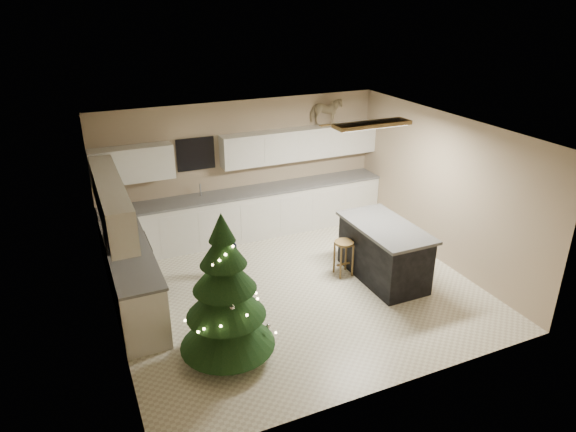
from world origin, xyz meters
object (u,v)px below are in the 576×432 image
object	(u,v)px
island	(384,252)
bar_stool	(344,250)
rocking_horse	(326,111)
christmas_tree	(226,301)
toddler	(230,255)

from	to	relation	value
island	bar_stool	world-z (taller)	island
island	rocking_horse	bearing A→B (deg)	85.11
christmas_tree	island	bearing A→B (deg)	16.73
island	toddler	distance (m)	2.54
toddler	rocking_horse	size ratio (longest dim) A/B	1.19
christmas_tree	rocking_horse	world-z (taller)	rocking_horse
bar_stool	rocking_horse	size ratio (longest dim) A/B	0.90
island	toddler	size ratio (longest dim) A/B	2.10
island	toddler	xyz separation A→B (m)	(-2.31, 1.06, -0.07)
bar_stool	christmas_tree	world-z (taller)	christmas_tree
bar_stool	toddler	size ratio (longest dim) A/B	0.76
island	bar_stool	bearing A→B (deg)	146.95
island	bar_stool	xyz separation A→B (m)	(-0.55, 0.36, -0.02)
christmas_tree	toddler	world-z (taller)	christmas_tree
christmas_tree	rocking_horse	xyz separation A→B (m)	(3.20, 3.45, 1.44)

